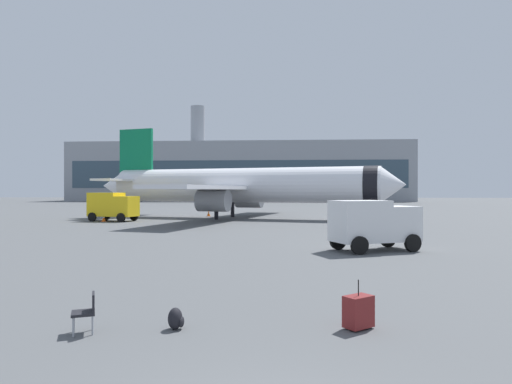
# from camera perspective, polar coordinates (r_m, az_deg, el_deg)

# --- Properties ---
(airplane_at_gate) EXTENTS (35.34, 32.18, 10.50)m
(airplane_at_gate) POSITION_cam_1_polar(r_m,az_deg,el_deg) (50.57, -2.08, 0.80)
(airplane_at_gate) COLOR white
(airplane_at_gate) RESTS_ON ground
(service_truck) EXTENTS (5.19, 3.47, 2.90)m
(service_truck) POSITION_cam_1_polar(r_m,az_deg,el_deg) (48.59, -17.51, -1.60)
(service_truck) COLOR yellow
(service_truck) RESTS_ON ground
(cargo_van) EXTENTS (4.83, 3.68, 2.60)m
(cargo_van) POSITION_cam_1_polar(r_m,az_deg,el_deg) (24.20, 14.51, -3.73)
(cargo_van) COLOR white
(cargo_van) RESTS_ON ground
(safety_cone_near) EXTENTS (0.44, 0.44, 0.66)m
(safety_cone_near) POSITION_cam_1_polar(r_m,az_deg,el_deg) (57.67, 10.66, -2.59)
(safety_cone_near) COLOR #F2590C
(safety_cone_near) RESTS_ON ground
(safety_cone_mid) EXTENTS (0.44, 0.44, 0.72)m
(safety_cone_mid) POSITION_cam_1_polar(r_m,az_deg,el_deg) (48.14, -18.54, -3.11)
(safety_cone_mid) COLOR #F2590C
(safety_cone_mid) RESTS_ON ground
(safety_cone_far) EXTENTS (0.44, 0.44, 0.69)m
(safety_cone_far) POSITION_cam_1_polar(r_m,az_deg,el_deg) (55.55, -5.96, -2.68)
(safety_cone_far) COLOR #F2590C
(safety_cone_far) RESTS_ON ground
(rolling_suitcase) EXTENTS (0.75, 0.71, 1.10)m
(rolling_suitcase) POSITION_cam_1_polar(r_m,az_deg,el_deg) (10.76, 12.71, -14.38)
(rolling_suitcase) COLOR maroon
(rolling_suitcase) RESTS_ON ground
(traveller_backpack) EXTENTS (0.36, 0.40, 0.48)m
(traveller_backpack) POSITION_cam_1_polar(r_m,az_deg,el_deg) (10.67, -10.01, -15.38)
(traveller_backpack) COLOR black
(traveller_backpack) RESTS_ON ground
(gate_chair) EXTENTS (0.63, 0.63, 0.86)m
(gate_chair) POSITION_cam_1_polar(r_m,az_deg,el_deg) (10.84, -20.43, -13.70)
(gate_chair) COLOR black
(gate_chair) RESTS_ON ground
(terminal_building) EXTENTS (100.30, 24.08, 29.31)m
(terminal_building) POSITION_cam_1_polar(r_m,az_deg,el_deg) (140.35, -1.98, 2.47)
(terminal_building) COLOR gray
(terminal_building) RESTS_ON ground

